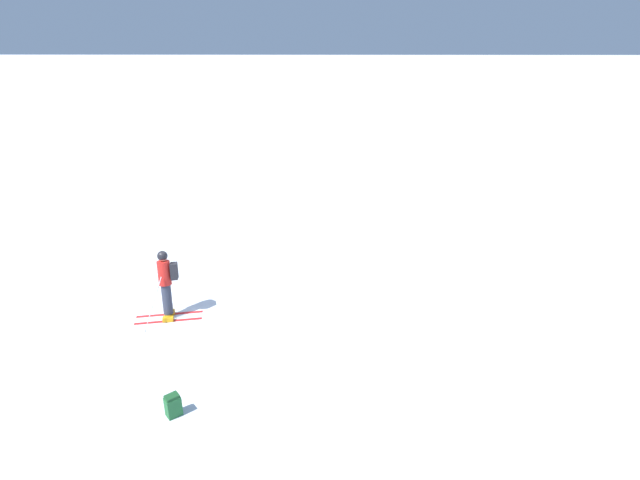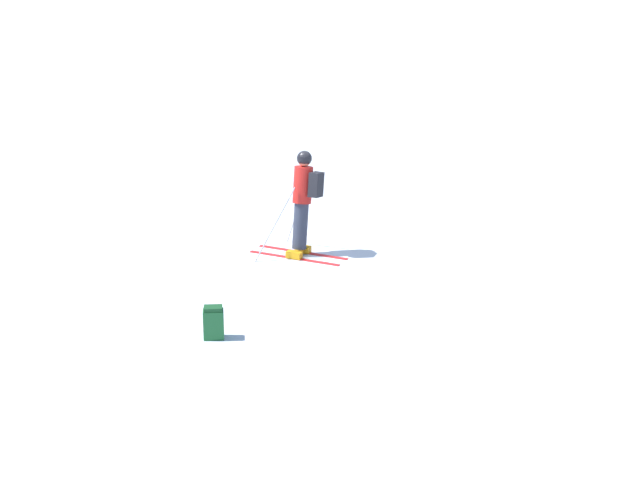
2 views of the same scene
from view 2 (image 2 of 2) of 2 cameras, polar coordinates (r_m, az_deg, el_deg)
The scene contains 3 objects.
ground_plane at distance 19.39m, azimuth -1.09°, elevation -0.81°, with size 300.00×300.00×0.00m, color white.
skier at distance 19.16m, azimuth -0.89°, elevation 2.32°, with size 1.27×1.84×1.92m.
spare_backpack at distance 15.87m, azimuth -5.70°, elevation -4.41°, with size 0.36×0.37×0.50m.
Camera 2 is at (14.69, 10.94, 6.35)m, focal length 60.00 mm.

